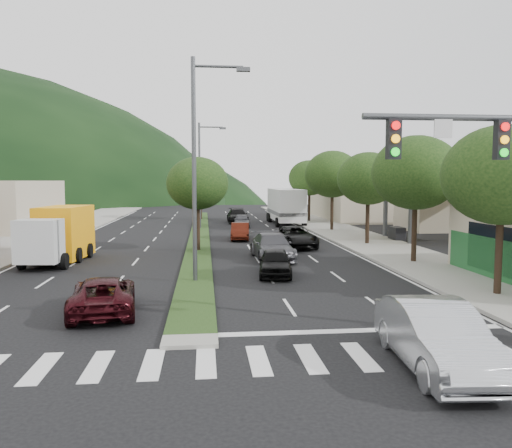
{
  "coord_description": "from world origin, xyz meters",
  "views": [
    {
      "loc": [
        0.45,
        -14.42,
        4.62
      ],
      "look_at": [
        3.07,
        10.95,
        2.39
      ],
      "focal_mm": 35.0,
      "sensor_mm": 36.0,
      "label": 1
    }
  ],
  "objects": [
    {
      "name": "bldg_right_far",
      "position": [
        19.5,
        44.0,
        2.6
      ],
      "size": [
        10.0,
        16.0,
        5.2
      ],
      "primitive_type": "cube",
      "color": "#BFB298",
      "rests_on": "ground"
    },
    {
      "name": "car_queue_c",
      "position": [
        3.2,
        24.36,
        0.65
      ],
      "size": [
        1.71,
        4.05,
        1.3
      ],
      "primitive_type": "imported",
      "rotation": [
        0.0,
        0.0,
        -0.08
      ],
      "color": "#51180D",
      "rests_on": "ground"
    },
    {
      "name": "car_queue_b",
      "position": [
        4.37,
        14.36,
        0.75
      ],
      "size": [
        2.38,
        5.28,
        1.5
      ],
      "primitive_type": "imported",
      "rotation": [
        0.0,
        0.0,
        0.05
      ],
      "color": "#4A4A4F",
      "rests_on": "ground"
    },
    {
      "name": "streetlight_near",
      "position": [
        0.21,
        8.0,
        5.58
      ],
      "size": [
        2.6,
        0.25,
        10.0
      ],
      "color": "#47494C",
      "rests_on": "ground"
    },
    {
      "name": "sidewalk_right",
      "position": [
        12.5,
        25.0,
        0.07
      ],
      "size": [
        5.0,
        90.0,
        0.15
      ],
      "primitive_type": "cube",
      "color": "gray",
      "rests_on": "ground"
    },
    {
      "name": "tree_med_near",
      "position": [
        0.0,
        18.0,
        4.43
      ],
      "size": [
        4.0,
        4.0,
        6.02
      ],
      "color": "black",
      "rests_on": "median"
    },
    {
      "name": "motorhome",
      "position": [
        9.0,
        37.82,
        1.98
      ],
      "size": [
        3.1,
        9.69,
        3.71
      ],
      "rotation": [
        0.0,
        0.0,
        -0.0
      ],
      "color": "silver",
      "rests_on": "ground"
    },
    {
      "name": "gas_canopy",
      "position": [
        19.0,
        22.0,
        4.65
      ],
      "size": [
        12.2,
        8.2,
        5.25
      ],
      "color": "silver",
      "rests_on": "ground"
    },
    {
      "name": "tree_r_e",
      "position": [
        12.0,
        40.0,
        4.89
      ],
      "size": [
        4.6,
        4.6,
        6.71
      ],
      "color": "black",
      "rests_on": "sidewalk_right"
    },
    {
      "name": "car_queue_d",
      "position": [
        6.64,
        19.36,
        0.73
      ],
      "size": [
        2.72,
        5.38,
        1.46
      ],
      "primitive_type": "imported",
      "rotation": [
        0.0,
        0.0,
        0.06
      ],
      "color": "black",
      "rests_on": "ground"
    },
    {
      "name": "tree_med_far",
      "position": [
        0.0,
        44.0,
        5.01
      ],
      "size": [
        4.8,
        4.8,
        6.94
      ],
      "color": "black",
      "rests_on": "median"
    },
    {
      "name": "suv_maroon",
      "position": [
        -3.1,
        3.16,
        0.64
      ],
      "size": [
        2.75,
        4.87,
        1.28
      ],
      "primitive_type": "imported",
      "rotation": [
        0.0,
        0.0,
        3.28
      ],
      "color": "black",
      "rests_on": "ground"
    },
    {
      "name": "tree_r_b",
      "position": [
        12.0,
        12.0,
        5.04
      ],
      "size": [
        4.8,
        4.8,
        6.94
      ],
      "color": "black",
      "rests_on": "sidewalk_right"
    },
    {
      "name": "tree_r_d",
      "position": [
        12.0,
        30.0,
        5.18
      ],
      "size": [
        5.0,
        5.0,
        7.17
      ],
      "color": "black",
      "rests_on": "sidewalk_right"
    },
    {
      "name": "tree_r_c",
      "position": [
        12.0,
        20.0,
        4.75
      ],
      "size": [
        4.4,
        4.4,
        6.48
      ],
      "color": "black",
      "rests_on": "sidewalk_right"
    },
    {
      "name": "car_queue_e",
      "position": [
        4.09,
        34.8,
        0.65
      ],
      "size": [
        1.76,
        3.9,
        1.3
      ],
      "primitive_type": "imported",
      "rotation": [
        0.0,
        0.0,
        -0.06
      ],
      "color": "#48484C",
      "rests_on": "ground"
    },
    {
      "name": "car_queue_a",
      "position": [
        3.85,
        9.36,
        0.65
      ],
      "size": [
        2.02,
        4.01,
        1.31
      ],
      "primitive_type": "imported",
      "rotation": [
        0.0,
        0.0,
        -0.13
      ],
      "color": "black",
      "rests_on": "ground"
    },
    {
      "name": "crosswalk",
      "position": [
        0.0,
        -2.0,
        0.01
      ],
      "size": [
        19.0,
        2.2,
        0.01
      ],
      "primitive_type": "cube",
      "color": "silver",
      "rests_on": "ground"
    },
    {
      "name": "sidewalk_left",
      "position": [
        -13.0,
        25.0,
        0.07
      ],
      "size": [
        6.0,
        90.0,
        0.15
      ],
      "primitive_type": "cube",
      "color": "gray",
      "rests_on": "ground"
    },
    {
      "name": "car_queue_f",
      "position": [
        4.0,
        39.8,
        0.76
      ],
      "size": [
        2.17,
        5.28,
        1.53
      ],
      "primitive_type": "imported",
      "rotation": [
        0.0,
        0.0,
        0.0
      ],
      "color": "black",
      "rests_on": "ground"
    },
    {
      "name": "ground",
      "position": [
        0.0,
        0.0,
        0.0
      ],
      "size": [
        160.0,
        160.0,
        0.0
      ],
      "primitive_type": "plane",
      "color": "black",
      "rests_on": "ground"
    },
    {
      "name": "sedan_silver",
      "position": [
        6.07,
        -3.0,
        0.82
      ],
      "size": [
        2.05,
        5.07,
        1.64
      ],
      "primitive_type": "imported",
      "rotation": [
        0.0,
        0.0,
        -0.06
      ],
      "color": "#B3B6BB",
      "rests_on": "ground"
    },
    {
      "name": "tree_r_a",
      "position": [
        12.0,
        4.0,
        4.82
      ],
      "size": [
        4.6,
        4.6,
        6.63
      ],
      "color": "black",
      "rests_on": "sidewalk_right"
    },
    {
      "name": "streetlight_mid",
      "position": [
        0.21,
        33.0,
        5.58
      ],
      "size": [
        2.6,
        0.25,
        10.0
      ],
      "color": "#47494C",
      "rests_on": "ground"
    },
    {
      "name": "box_truck",
      "position": [
        -7.71,
        14.59,
        1.48
      ],
      "size": [
        2.94,
        6.52,
        3.13
      ],
      "rotation": [
        0.0,
        0.0,
        3.05
      ],
      "color": "silver",
      "rests_on": "ground"
    },
    {
      "name": "median",
      "position": [
        0.0,
        28.0,
        0.06
      ],
      "size": [
        1.6,
        56.0,
        0.12
      ],
      "primitive_type": "cube",
      "color": "#1D3513",
      "rests_on": "ground"
    }
  ]
}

